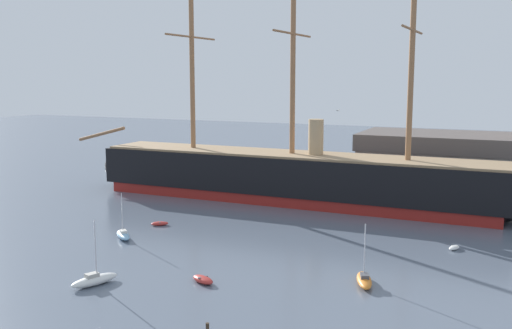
# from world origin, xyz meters

# --- Properties ---
(tall_ship) EXTENTS (77.31, 15.65, 37.22)m
(tall_ship) POSITION_xyz_m (-5.64, 55.98, 4.05)
(tall_ship) COLOR maroon
(tall_ship) RESTS_ON ground
(sailboat_foreground_left) EXTENTS (3.07, 5.00, 6.25)m
(sailboat_foreground_left) POSITION_xyz_m (-9.62, 13.68, 0.53)
(sailboat_foreground_left) COLOR silver
(sailboat_foreground_left) RESTS_ON ground
(dinghy_near_centre) EXTENTS (2.99, 2.24, 0.65)m
(dinghy_near_centre) POSITION_xyz_m (-0.54, 18.37, 0.33)
(dinghy_near_centre) COLOR #B22D28
(dinghy_near_centre) RESTS_ON ground
(sailboat_mid_left) EXTENTS (4.06, 3.80, 5.58)m
(sailboat_mid_left) POSITION_xyz_m (-16.94, 27.91, 0.47)
(sailboat_mid_left) COLOR #7FB2D6
(sailboat_mid_left) RESTS_ON ground
(sailboat_mid_right) EXTENTS (2.79, 4.68, 5.85)m
(sailboat_mid_right) POSITION_xyz_m (13.64, 24.13, 0.49)
(sailboat_mid_right) COLOR orange
(sailboat_mid_right) RESTS_ON ground
(dinghy_alongside_bow) EXTENTS (2.42, 2.07, 0.53)m
(dinghy_alongside_bow) POSITION_xyz_m (-16.35, 35.00, 0.27)
(dinghy_alongside_bow) COLOR #B22D28
(dinghy_alongside_bow) RESTS_ON ground
(dinghy_alongside_stern) EXTENTS (1.46, 2.09, 0.45)m
(dinghy_alongside_stern) POSITION_xyz_m (20.30, 39.49, 0.23)
(dinghy_alongside_stern) COLOR silver
(dinghy_alongside_stern) RESTS_ON ground
(motorboat_far_left) EXTENTS (1.63, 3.59, 1.48)m
(motorboat_far_left) POSITION_xyz_m (-27.24, 55.98, 0.52)
(motorboat_far_left) COLOR orange
(motorboat_far_left) RESTS_ON ground
(dinghy_distant_centre) EXTENTS (0.99, 2.00, 0.46)m
(dinghy_distant_centre) POSITION_xyz_m (0.21, 63.65, 0.23)
(dinghy_distant_centre) COLOR #236670
(dinghy_distant_centre) RESTS_ON ground
(dockside_warehouse_right) EXTENTS (46.97, 18.94, 15.51)m
(dockside_warehouse_right) POSITION_xyz_m (23.24, 73.70, 4.99)
(dockside_warehouse_right) COLOR #565659
(dockside_warehouse_right) RESTS_ON ground
(seagull_in_flight) EXTENTS (0.41, 1.33, 0.14)m
(seagull_in_flight) POSITION_xyz_m (8.12, 33.26, 15.84)
(seagull_in_flight) COLOR silver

